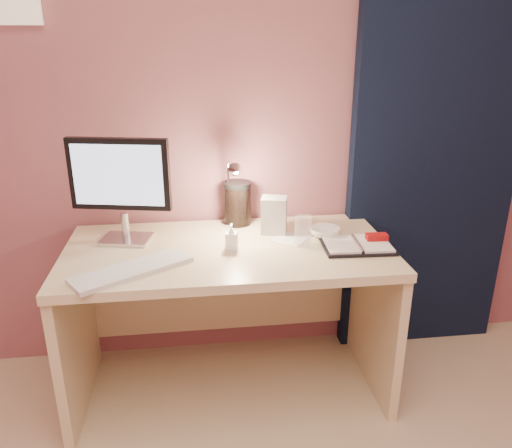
{
  "coord_description": "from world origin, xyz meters",
  "views": [
    {
      "loc": [
        -0.13,
        -0.59,
        1.58
      ],
      "look_at": [
        0.11,
        1.33,
        0.85
      ],
      "focal_mm": 35.0,
      "sensor_mm": 36.0,
      "label": 1
    }
  ],
  "objects": [
    {
      "name": "planner",
      "position": [
        0.56,
        1.31,
        0.74
      ],
      "size": [
        0.31,
        0.24,
        0.05
      ],
      "rotation": [
        0.0,
        0.0,
        -0.05
      ],
      "color": "black",
      "rests_on": "desk"
    },
    {
      "name": "dark_jar",
      "position": [
        0.07,
        1.66,
        0.82
      ],
      "size": [
        0.13,
        0.13,
        0.19
      ],
      "primitive_type": "cylinder",
      "color": "black",
      "rests_on": "desk"
    },
    {
      "name": "clear_cup",
      "position": [
        0.32,
        1.37,
        0.79
      ],
      "size": [
        0.07,
        0.07,
        0.13
      ],
      "primitive_type": "cylinder",
      "color": "white",
      "rests_on": "desk"
    },
    {
      "name": "desk_lamp",
      "position": [
        0.01,
        1.57,
        0.94
      ],
      "size": [
        0.1,
        0.21,
        0.33
      ],
      "rotation": [
        0.0,
        0.0,
        0.17
      ],
      "color": "silver",
      "rests_on": "desk"
    },
    {
      "name": "desk",
      "position": [
        0.0,
        1.45,
        0.5
      ],
      "size": [
        1.4,
        0.7,
        0.73
      ],
      "color": "beige",
      "rests_on": "ground"
    },
    {
      "name": "product_box",
      "position": [
        0.22,
        1.52,
        0.81
      ],
      "size": [
        0.13,
        0.12,
        0.17
      ],
      "primitive_type": "cube",
      "rotation": [
        0.0,
        0.0,
        -0.24
      ],
      "color": "#B6B6B2",
      "rests_on": "desk"
    },
    {
      "name": "coffee_cup",
      "position": [
        0.23,
        1.57,
        0.79
      ],
      "size": [
        0.09,
        0.09,
        0.14
      ],
      "color": "white",
      "rests_on": "desk"
    },
    {
      "name": "paper_b",
      "position": [
        0.41,
        1.49,
        0.73
      ],
      "size": [
        0.17,
        0.17,
        0.0
      ],
      "primitive_type": "cube",
      "rotation": [
        0.0,
        0.0,
        -0.15
      ],
      "color": "white",
      "rests_on": "desk"
    },
    {
      "name": "lotion_bottle",
      "position": [
        0.01,
        1.36,
        0.79
      ],
      "size": [
        0.06,
        0.06,
        0.11
      ],
      "primitive_type": "imported",
      "rotation": [
        0.0,
        0.0,
        -0.2
      ],
      "color": "white",
      "rests_on": "desk"
    },
    {
      "name": "bowl",
      "position": [
        0.44,
        1.45,
        0.75
      ],
      "size": [
        0.14,
        0.14,
        0.04
      ],
      "primitive_type": "imported",
      "rotation": [
        0.0,
        0.0,
        0.06
      ],
      "color": "white",
      "rests_on": "desk"
    },
    {
      "name": "paper_c",
      "position": [
        0.28,
        1.43,
        0.73
      ],
      "size": [
        0.19,
        0.19,
        0.0
      ],
      "primitive_type": "cube",
      "rotation": [
        0.0,
        0.0,
        0.9
      ],
      "color": "white",
      "rests_on": "desk"
    },
    {
      "name": "monitor",
      "position": [
        -0.44,
        1.51,
        1.01
      ],
      "size": [
        0.43,
        0.2,
        0.46
      ],
      "rotation": [
        0.0,
        0.0,
        -0.21
      ],
      "color": "silver",
      "rests_on": "desk"
    },
    {
      "name": "room",
      "position": [
        0.95,
        1.69,
        1.14
      ],
      "size": [
        3.5,
        3.5,
        3.5
      ],
      "color": "#C6B28E",
      "rests_on": "ground"
    },
    {
      "name": "keyboard",
      "position": [
        -0.38,
        1.18,
        0.74
      ],
      "size": [
        0.47,
        0.37,
        0.02
      ],
      "primitive_type": "cube",
      "rotation": [
        0.0,
        0.0,
        0.57
      ],
      "color": "silver",
      "rests_on": "desk"
    }
  ]
}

